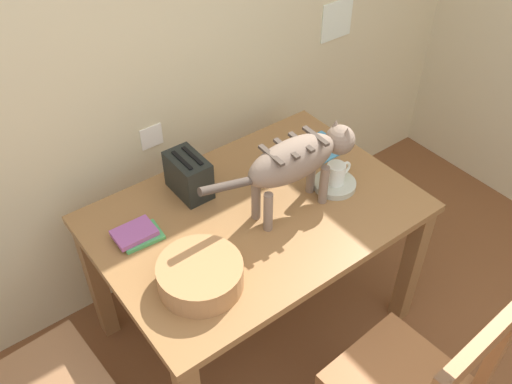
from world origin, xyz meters
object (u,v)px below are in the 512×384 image
(magazine, at_px, (313,152))
(cat, at_px, (298,160))
(dining_table, at_px, (256,227))
(toaster, at_px, (189,175))
(wicker_basket, at_px, (200,275))
(saucer_bowl, at_px, (335,184))
(coffee_mug, at_px, (337,173))
(book_stack, at_px, (137,234))

(magazine, bearing_deg, cat, -145.12)
(dining_table, height_order, toaster, toaster)
(wicker_basket, bearing_deg, saucer_bowl, 7.87)
(saucer_bowl, distance_m, wicker_basket, 0.74)
(coffee_mug, relative_size, wicker_basket, 0.40)
(coffee_mug, bearing_deg, wicker_basket, -172.18)
(cat, height_order, book_stack, cat)
(magazine, relative_size, wicker_basket, 0.98)
(book_stack, bearing_deg, saucer_bowl, -16.34)
(wicker_basket, bearing_deg, magazine, 22.20)
(dining_table, bearing_deg, coffee_mug, -12.87)
(toaster, bearing_deg, magazine, -10.76)
(magazine, bearing_deg, toaster, 166.66)
(dining_table, relative_size, magazine, 4.32)
(cat, height_order, toaster, cat)
(saucer_bowl, height_order, wicker_basket, wicker_basket)
(dining_table, xyz_separation_m, saucer_bowl, (0.35, -0.08, 0.10))
(cat, xyz_separation_m, coffee_mug, (0.21, -0.01, -0.17))
(coffee_mug, distance_m, toaster, 0.61)
(dining_table, bearing_deg, cat, -26.95)
(dining_table, distance_m, coffee_mug, 0.40)
(book_stack, bearing_deg, dining_table, -18.87)
(saucer_bowl, bearing_deg, cat, 177.85)
(cat, relative_size, coffee_mug, 5.81)
(coffee_mug, xyz_separation_m, toaster, (-0.50, 0.34, 0.01))
(coffee_mug, bearing_deg, cat, 177.90)
(dining_table, bearing_deg, toaster, 119.19)
(cat, distance_m, saucer_bowl, 0.30)
(magazine, relative_size, toaster, 1.46)
(dining_table, bearing_deg, wicker_basket, -154.32)
(coffee_mug, height_order, book_stack, coffee_mug)
(saucer_bowl, relative_size, toaster, 0.89)
(cat, relative_size, book_stack, 3.93)
(cat, bearing_deg, book_stack, -108.78)
(toaster, bearing_deg, saucer_bowl, -34.57)
(magazine, bearing_deg, dining_table, -163.56)
(toaster, bearing_deg, coffee_mug, -34.35)
(saucer_bowl, bearing_deg, toaster, 145.43)
(book_stack, distance_m, wicker_basket, 0.34)
(dining_table, distance_m, book_stack, 0.48)
(cat, xyz_separation_m, saucer_bowl, (0.21, -0.01, -0.22))
(coffee_mug, bearing_deg, book_stack, 163.74)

